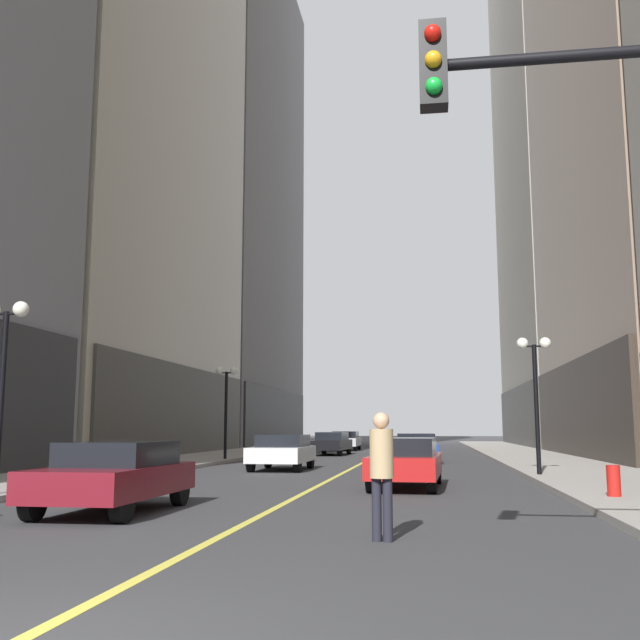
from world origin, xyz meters
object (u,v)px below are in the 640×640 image
(car_red, at_px, (406,461))
(street_lamp_left_far, at_px, (226,392))
(fire_hydrant_right, at_px, (614,484))
(car_black, at_px, (332,442))
(car_maroon, at_px, (115,474))
(car_blue, at_px, (416,447))
(street_lamp_left_near, at_px, (4,353))
(pedestrian_in_tan_trench, at_px, (382,465))
(street_lamp_right_mid, at_px, (535,374))
(car_white, at_px, (282,451))
(car_silver, at_px, (345,440))

(car_red, height_order, street_lamp_left_far, street_lamp_left_far)
(street_lamp_left_far, xyz_separation_m, fire_hydrant_right, (13.30, -16.89, -2.86))
(car_black, relative_size, street_lamp_left_far, 1.09)
(car_maroon, height_order, car_blue, same)
(street_lamp_left_near, height_order, fire_hydrant_right, street_lamp_left_near)
(pedestrian_in_tan_trench, height_order, street_lamp_left_near, street_lamp_left_near)
(car_maroon, xyz_separation_m, street_lamp_right_mid, (9.26, 10.41, 2.54))
(car_red, xyz_separation_m, fire_hydrant_right, (4.47, -3.28, -0.32))
(car_white, bearing_deg, pedestrian_in_tan_trench, -73.88)
(car_white, xyz_separation_m, street_lamp_left_far, (-3.92, 5.92, 2.54))
(fire_hydrant_right, bearing_deg, street_lamp_left_near, -174.16)
(car_blue, distance_m, street_lamp_left_near, 21.29)
(car_maroon, xyz_separation_m, car_white, (0.38, 14.06, 0.00))
(car_white, height_order, car_silver, same)
(car_red, relative_size, car_silver, 1.09)
(pedestrian_in_tan_trench, relative_size, fire_hydrant_right, 2.26)
(car_maroon, height_order, street_lamp_left_near, street_lamp_left_near)
(car_black, xyz_separation_m, car_silver, (-0.19, 8.70, -0.00))
(car_white, height_order, pedestrian_in_tan_trench, pedestrian_in_tan_trench)
(car_red, relative_size, pedestrian_in_tan_trench, 2.57)
(pedestrian_in_tan_trench, height_order, fire_hydrant_right, pedestrian_in_tan_trench)
(car_maroon, distance_m, car_black, 29.41)
(car_blue, bearing_deg, pedestrian_in_tan_trench, -90.01)
(car_red, bearing_deg, pedestrian_in_tan_trench, -90.23)
(street_lamp_left_near, height_order, street_lamp_right_mid, same)
(car_blue, distance_m, fire_hydrant_right, 18.42)
(car_maroon, height_order, fire_hydrant_right, car_maroon)
(street_lamp_left_near, relative_size, street_lamp_right_mid, 1.00)
(car_black, distance_m, street_lamp_left_near, 28.04)
(car_white, xyz_separation_m, pedestrian_in_tan_trench, (4.87, -16.85, 0.34))
(car_black, distance_m, street_lamp_right_mid, 21.20)
(car_maroon, distance_m, fire_hydrant_right, 10.24)
(car_maroon, distance_m, car_red, 8.28)
(car_maroon, bearing_deg, street_lamp_left_far, 100.05)
(car_black, bearing_deg, car_blue, -59.15)
(street_lamp_left_near, bearing_deg, car_blue, 65.41)
(pedestrian_in_tan_trench, xyz_separation_m, street_lamp_left_near, (-8.79, 4.52, 2.20))
(car_silver, distance_m, street_lamp_left_far, 18.65)
(car_blue, height_order, pedestrian_in_tan_trench, pedestrian_in_tan_trench)
(car_maroon, distance_m, car_silver, 38.12)
(car_white, relative_size, street_lamp_right_mid, 0.91)
(car_red, relative_size, street_lamp_right_mid, 1.05)
(car_blue, xyz_separation_m, fire_hydrant_right, (4.51, -17.86, -0.32))
(car_black, height_order, pedestrian_in_tan_trench, pedestrian_in_tan_trench)
(street_lamp_right_mid, bearing_deg, car_maroon, -131.65)
(pedestrian_in_tan_trench, height_order, street_lamp_right_mid, street_lamp_right_mid)
(car_maroon, xyz_separation_m, car_blue, (5.25, 20.95, 0.00))
(car_silver, distance_m, street_lamp_right_mid, 29.32)
(street_lamp_left_near, height_order, street_lamp_left_far, same)
(pedestrian_in_tan_trench, bearing_deg, car_white, 106.12)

